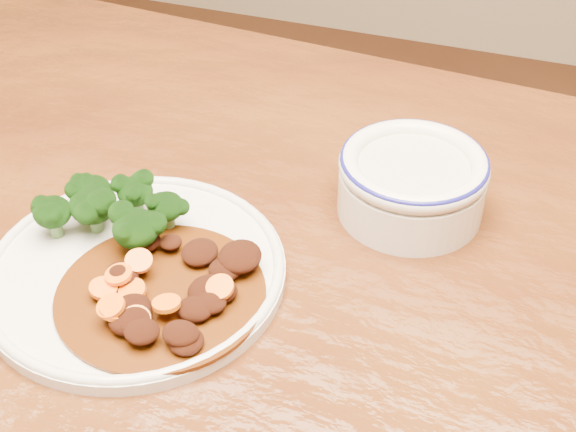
% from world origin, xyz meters
% --- Properties ---
extents(dining_table, '(1.57, 1.02, 0.75)m').
position_xyz_m(dining_table, '(-0.00, 0.00, 0.67)').
color(dining_table, '#5B2F10').
rests_on(dining_table, ground).
extents(dinner_plate, '(0.25, 0.25, 0.02)m').
position_xyz_m(dinner_plate, '(-0.13, 0.02, 0.76)').
color(dinner_plate, silver).
rests_on(dinner_plate, dining_table).
extents(broccoli_florets, '(0.12, 0.08, 0.04)m').
position_xyz_m(broccoli_florets, '(-0.17, 0.06, 0.79)').
color(broccoli_florets, '#558243').
rests_on(broccoli_florets, dinner_plate).
extents(mince_stew, '(0.16, 0.16, 0.03)m').
position_xyz_m(mince_stew, '(-0.09, -0.00, 0.77)').
color(mince_stew, '#4F2208').
rests_on(mince_stew, dinner_plate).
extents(dip_bowl, '(0.13, 0.13, 0.06)m').
position_xyz_m(dip_bowl, '(0.06, 0.18, 0.78)').
color(dip_bowl, silver).
rests_on(dip_bowl, dining_table).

